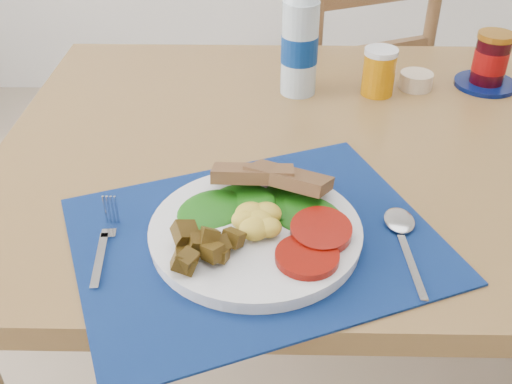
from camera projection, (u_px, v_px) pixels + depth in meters
table at (391, 179)px, 1.11m from camera, size 1.40×0.90×0.75m
chair_far at (348, 85)px, 1.71m from camera, size 0.52×0.51×1.09m
placemat at (255, 239)px, 0.83m from camera, size 0.59×0.53×0.00m
breakfast_plate at (251, 228)px, 0.82m from camera, size 0.29×0.29×0.07m
fork at (106, 243)px, 0.82m from camera, size 0.03×0.16×0.00m
spoon at (403, 234)px, 0.83m from camera, size 0.04×0.19×0.01m
water_bottle at (300, 41)px, 1.16m from camera, size 0.07×0.07×0.25m
juice_glass at (379, 73)px, 1.19m from camera, size 0.06×0.06×0.09m
ramekin at (416, 81)px, 1.23m from camera, size 0.07×0.07×0.03m
jam_on_saucer at (490, 63)px, 1.22m from camera, size 0.13×0.13×0.11m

